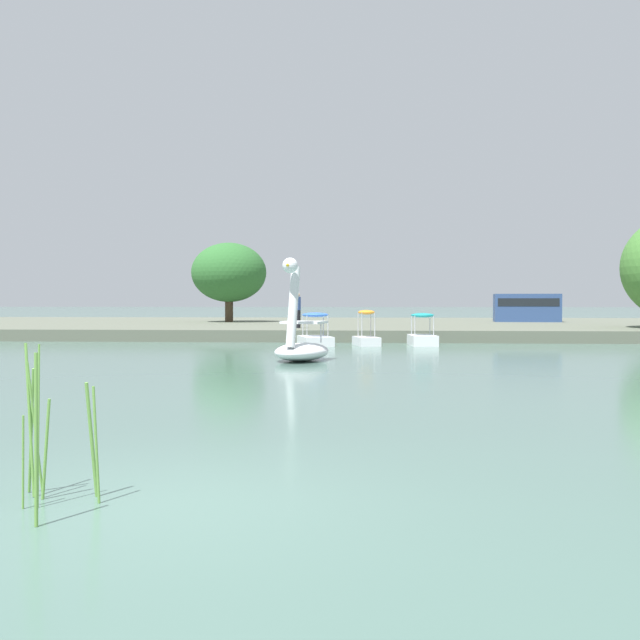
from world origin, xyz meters
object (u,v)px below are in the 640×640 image
at_px(pedal_boat_orange, 366,336).
at_px(tree_broadleaf_left, 229,273).
at_px(person_on_path, 298,310).
at_px(parked_van, 527,307).
at_px(pedal_boat_blue, 315,336).
at_px(pedal_boat_teal, 422,335).
at_px(swan_boat, 301,344).

bearing_deg(pedal_boat_orange, tree_broadleaf_left, 120.33).
bearing_deg(person_on_path, parked_van, 41.74).
distance_m(pedal_boat_blue, pedal_boat_teal, 4.71).
bearing_deg(pedal_boat_blue, pedal_boat_orange, 3.74).
height_order(pedal_boat_blue, pedal_boat_orange, pedal_boat_orange).
distance_m(pedal_boat_blue, person_on_path, 5.41).
xyz_separation_m(pedal_boat_orange, parked_van, (10.48, 17.49, 1.16)).
xyz_separation_m(pedal_boat_orange, tree_broadleaf_left, (-9.23, 15.78, 3.41)).
relative_size(pedal_boat_blue, pedal_boat_teal, 1.14).
relative_size(swan_boat, person_on_path, 1.84).
bearing_deg(pedal_boat_teal, pedal_boat_blue, -174.40).
distance_m(pedal_boat_blue, pedal_boat_orange, 2.23).
distance_m(pedal_boat_blue, parked_van, 21.77).
distance_m(pedal_boat_orange, parked_van, 20.42).
distance_m(swan_boat, pedal_boat_orange, 8.67).
xyz_separation_m(swan_boat, pedal_boat_orange, (2.03, 8.42, -0.14)).
relative_size(swan_boat, parked_van, 0.75).
height_order(pedal_boat_orange, tree_broadleaf_left, tree_broadleaf_left).
distance_m(swan_boat, pedal_boat_blue, 8.28).
relative_size(swan_boat, pedal_boat_blue, 1.32).
distance_m(swan_boat, person_on_path, 13.54).
height_order(tree_broadleaf_left, person_on_path, tree_broadleaf_left).
bearing_deg(pedal_boat_orange, parked_van, 59.07).
relative_size(pedal_boat_orange, tree_broadleaf_left, 0.35).
bearing_deg(pedal_boat_teal, pedal_boat_orange, -172.72).
height_order(pedal_boat_teal, person_on_path, person_on_path).
height_order(tree_broadleaf_left, parked_van, tree_broadleaf_left).
height_order(swan_boat, pedal_boat_teal, swan_boat).
bearing_deg(parked_van, pedal_boat_teal, -115.03).
xyz_separation_m(swan_boat, person_on_path, (-1.49, 13.42, 0.95)).
bearing_deg(pedal_boat_orange, person_on_path, 125.18).
distance_m(pedal_boat_teal, parked_van, 18.99).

